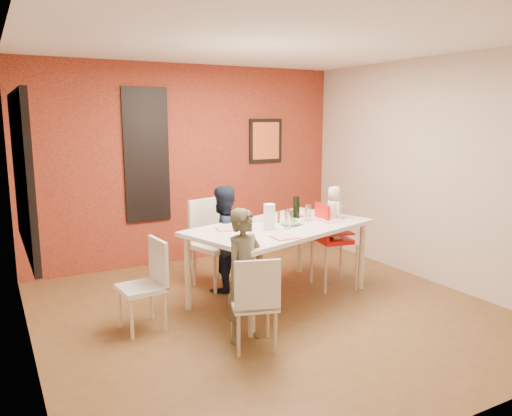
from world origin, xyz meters
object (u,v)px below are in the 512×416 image
dining_table (280,232)px  chair_near (255,299)px  toddler (334,212)px  wine_bottle (296,209)px  chair_far (212,238)px  high_chair (331,237)px  child_far (223,239)px  child_near (245,276)px  chair_left (149,279)px  paper_towel_roll (269,217)px

dining_table → chair_near: (-0.84, -0.98, -0.29)m
dining_table → toddler: toddler is taller
toddler → wine_bottle: toddler is taller
chair_far → high_chair: bearing=-48.5°
dining_table → wine_bottle: wine_bottle is taller
high_chair → child_far: 1.27m
dining_table → chair_far: bearing=120.1°
chair_far → child_near: (-0.35, -1.55, 0.03)m
chair_far → child_near: 1.59m
chair_left → child_far: size_ratio=0.70×
paper_towel_roll → dining_table: bearing=31.7°
dining_table → toddler: bearing=2.4°
chair_far → paper_towel_roll: bearing=-90.8°
chair_far → toddler: size_ratio=1.68×
chair_left → wine_bottle: wine_bottle is taller
high_chair → wine_bottle: size_ratio=3.59×
child_far → wine_bottle: (0.71, -0.46, 0.36)m
toddler → paper_towel_roll: (-0.96, -0.16, 0.07)m
chair_far → wine_bottle: size_ratio=3.68×
toddler → paper_towel_roll: size_ratio=2.27×
chair_far → high_chair: (1.18, -0.76, 0.03)m
chair_left → child_far: (1.06, 0.62, 0.13)m
chair_left → chair_near: bearing=30.4°
wine_bottle → chair_left: bearing=-174.9°
child_near → paper_towel_roll: (0.60, 0.62, 0.36)m
chair_near → child_near: bearing=-78.0°
high_chair → child_far: size_ratio=0.82×
dining_table → toddler: size_ratio=3.64×
dining_table → child_far: size_ratio=1.82×
child_near → child_far: size_ratio=0.99×
child_near → paper_towel_roll: bearing=25.6°
high_chair → child_near: bearing=128.0°
child_far → paper_towel_roll: (0.23, -0.68, 0.36)m
wine_bottle → toddler: bearing=-7.0°
child_near → wine_bottle: 1.42m
child_far → chair_far: bearing=-99.7°
high_chair → paper_towel_roll: 1.02m
child_near → wine_bottle: child_near is taller
chair_far → high_chair: 1.41m
chair_far → paper_towel_roll: 1.04m
chair_near → toddler: (1.59, 1.01, 0.43)m
chair_left → paper_towel_roll: bearing=81.8°
child_near → child_far: bearing=53.7°
child_far → paper_towel_roll: bearing=92.7°
chair_near → child_far: size_ratio=0.68×
chair_near → paper_towel_roll: paper_towel_roll is taller
chair_left → high_chair: high_chair is taller
chair_near → child_far: (0.40, 1.53, 0.15)m
chair_left → toddler: 2.29m
chair_left → child_near: size_ratio=0.71×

